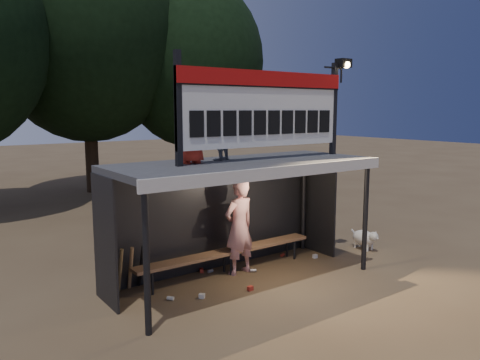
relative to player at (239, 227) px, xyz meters
The scene contains 12 objects.
ground 1.07m from the player, 114.84° to the right, with size 80.00×80.00×0.00m, color #503D28.
player is the anchor object (origin of this frame).
child_a 1.92m from the player, behind, with size 0.48×0.37×0.98m, color slate.
child_b 2.26m from the player, 169.72° to the right, with size 0.54×0.35×1.11m, color #B62A1C.
dugout_shelter 0.93m from the player, 137.14° to the right, with size 5.10×2.08×2.32m.
scoreboard_assembly 2.43m from the player, 50.49° to the right, with size 4.10×0.27×1.99m.
bench 0.57m from the player, 148.22° to the left, with size 4.00×0.35×0.48m.
tree_mid 12.26m from the player, 85.86° to the left, with size 7.22×7.22×10.36m.
tree_right 11.93m from the player, 64.51° to the left, with size 6.08×6.08×8.72m.
dog 3.44m from the player, ahead, with size 0.36×0.81×0.49m.
bats 2.23m from the player, 169.57° to the left, with size 0.47×0.32×0.84m.
litter 0.94m from the player, 126.13° to the right, with size 3.79×1.44×0.08m.
Camera 1 is at (-5.10, -6.89, 3.26)m, focal length 35.00 mm.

